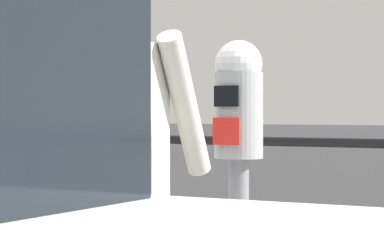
{
  "coord_description": "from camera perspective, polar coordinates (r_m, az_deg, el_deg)",
  "views": [
    {
      "loc": [
        1.49,
        -2.23,
        1.38
      ],
      "look_at": [
        -0.07,
        0.6,
        1.36
      ],
      "focal_mm": 80.59,
      "sensor_mm": 36.0,
      "label": 1
    }
  ],
  "objects": [
    {
      "name": "parking_meter",
      "position": [
        2.93,
        3.1,
        -3.14
      ],
      "size": [
        0.17,
        0.18,
        1.47
      ],
      "rotation": [
        0.0,
        0.0,
        3.11
      ],
      "color": "slate",
      "rests_on": "sidewalk_curb"
    },
    {
      "name": "pedestrian_at_meter",
      "position": [
        3.18,
        -5.84,
        -4.4
      ],
      "size": [
        0.62,
        0.54,
        1.7
      ],
      "rotation": [
        0.0,
        0.0,
        0.17
      ],
      "color": "black",
      "rests_on": "sidewalk_curb"
    }
  ]
}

